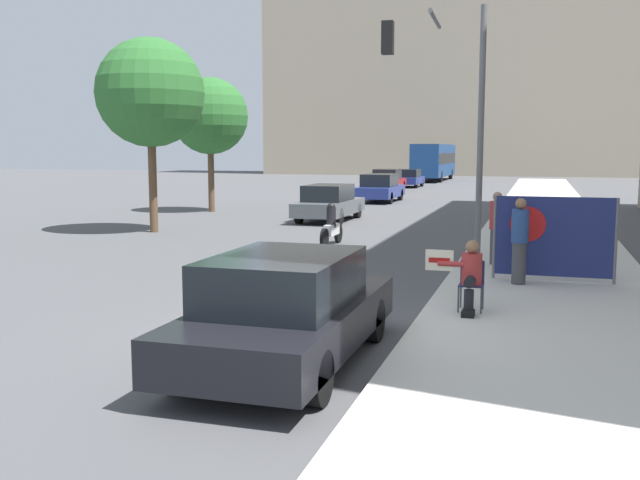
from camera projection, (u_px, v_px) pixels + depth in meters
The scene contains 17 objects.
ground_plane at pixel (307, 340), 10.63m from camera, with size 160.00×160.00×0.00m, color #4F4F51.
sidewalk_curb at pixel (545, 233), 23.83m from camera, with size 4.14×90.00×0.14m, color beige.
building_backdrop_far at pixel (496, 37), 80.42m from camera, with size 52.00×12.00×30.89m.
seated_protester at pixel (470, 274), 11.82m from camera, with size 0.96×0.77×1.19m.
jogger_on_sidewalk at pixel (520, 240), 14.22m from camera, with size 0.34×0.34×1.73m.
pedestrian_behind at pixel (497, 227), 16.74m from camera, with size 0.34×0.34×1.71m.
protest_banner at pixel (553, 237), 14.54m from camera, with size 2.43×0.06×1.74m.
traffic_light_pole at pixel (448, 91), 18.24m from camera, with size 2.66×2.42×6.29m.
parked_car_curbside at pixel (287, 310), 9.32m from camera, with size 1.89×4.54×1.48m.
car_on_road_nearest at pixel (329, 203), 28.44m from camera, with size 1.81×4.63×1.45m.
car_on_road_midblock at pixel (380, 188), 38.83m from camera, with size 1.89×4.71×1.52m.
car_on_road_distant at pixel (388, 180), 48.60m from camera, with size 1.83×4.26×1.53m.
car_on_road_far_lane at pixel (409, 178), 54.23m from camera, with size 1.73×4.23×1.37m.
city_bus_on_road at pixel (434, 160), 65.94m from camera, with size 2.50×12.32×3.33m.
motorcycle_on_road at pixel (331, 227), 20.98m from camera, with size 0.28×2.09×1.28m.
street_tree_near_curb at pixel (150, 93), 24.01m from camera, with size 3.66×3.66×6.57m.
street_tree_midblock at pixel (210, 116), 32.19m from camera, with size 3.46×3.46×6.07m.
Camera 1 is at (3.23, -9.85, 2.81)m, focal length 40.00 mm.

